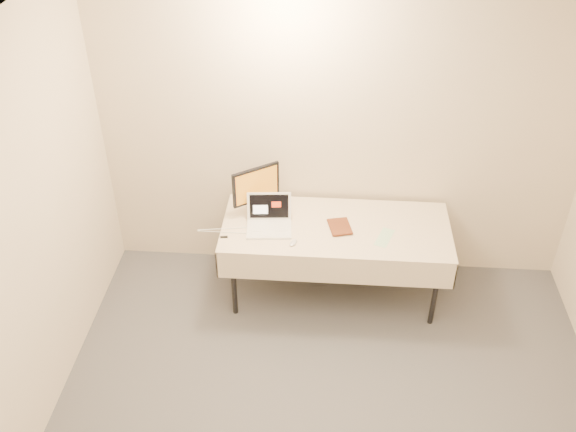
# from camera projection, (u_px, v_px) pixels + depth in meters

# --- Properties ---
(back_wall) EXTENTS (4.00, 0.10, 2.70)m
(back_wall) POSITION_uv_depth(u_px,v_px,m) (340.00, 133.00, 5.23)
(back_wall) COLOR beige
(back_wall) RESTS_ON ground
(table) EXTENTS (1.86, 0.81, 0.74)m
(table) POSITION_uv_depth(u_px,v_px,m) (336.00, 232.00, 5.26)
(table) COLOR black
(table) RESTS_ON ground
(laptop) EXTENTS (0.38, 0.34, 0.25)m
(laptop) POSITION_uv_depth(u_px,v_px,m) (269.00, 220.00, 5.20)
(laptop) COLOR white
(laptop) RESTS_ON table
(monitor) EXTENTS (0.36, 0.26, 0.43)m
(monitor) POSITION_uv_depth(u_px,v_px,m) (256.00, 187.00, 5.24)
(monitor) COLOR black
(monitor) RESTS_ON table
(book) EXTENTS (0.17, 0.06, 0.23)m
(book) POSITION_uv_depth(u_px,v_px,m) (330.00, 218.00, 5.13)
(book) COLOR #943F1A
(book) RESTS_ON table
(alarm_clock) EXTENTS (0.12, 0.08, 0.05)m
(alarm_clock) POSITION_uv_depth(u_px,v_px,m) (282.00, 206.00, 5.41)
(alarm_clock) COLOR black
(alarm_clock) RESTS_ON table
(clicker) EXTENTS (0.08, 0.10, 0.02)m
(clicker) POSITION_uv_depth(u_px,v_px,m) (293.00, 243.00, 5.03)
(clicker) COLOR silver
(clicker) RESTS_ON table
(paper_form) EXTENTS (0.18, 0.27, 0.00)m
(paper_form) POSITION_uv_depth(u_px,v_px,m) (385.00, 238.00, 5.10)
(paper_form) COLOR #B8E7B9
(paper_form) RESTS_ON table
(usb_dongle) EXTENTS (0.06, 0.03, 0.01)m
(usb_dongle) POSITION_uv_depth(u_px,v_px,m) (224.00, 237.00, 5.10)
(usb_dongle) COLOR black
(usb_dongle) RESTS_ON table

